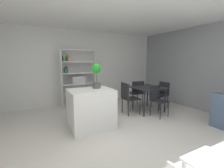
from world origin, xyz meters
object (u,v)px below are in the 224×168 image
(kitchen_island, at_px, (91,109))
(dining_chair_far, at_px, (137,91))
(potted_plant_on_island, at_px, (96,73))
(dining_chair_island_side, at_px, (128,96))
(dining_chair_near, at_px, (157,98))
(dining_table, at_px, (146,90))
(dining_chair_window_side, at_px, (162,93))
(open_bookshelf, at_px, (77,77))

(kitchen_island, height_order, dining_chair_far, kitchen_island)
(potted_plant_on_island, relative_size, dining_chair_island_side, 0.63)
(kitchen_island, xyz_separation_m, dining_chair_near, (1.98, -0.16, 0.06))
(kitchen_island, height_order, dining_table, kitchen_island)
(dining_chair_window_side, relative_size, dining_chair_near, 1.01)
(kitchen_island, distance_m, dining_chair_far, 2.14)
(dining_chair_far, bearing_deg, dining_table, 99.72)
(kitchen_island, bearing_deg, dining_chair_island_side, 14.69)
(open_bookshelf, bearing_deg, kitchen_island, -95.88)
(open_bookshelf, height_order, dining_table, open_bookshelf)
(dining_table, distance_m, dining_chair_far, 0.51)
(dining_chair_far, bearing_deg, potted_plant_on_island, 30.15)
(dining_chair_island_side, xyz_separation_m, dining_chair_far, (0.68, 0.48, -0.01))
(open_bookshelf, distance_m, dining_chair_island_side, 1.98)
(open_bookshelf, bearing_deg, dining_chair_near, -49.42)
(dining_chair_window_side, bearing_deg, dining_chair_island_side, -93.99)
(dining_chair_near, bearing_deg, dining_chair_island_side, 137.33)
(open_bookshelf, distance_m, dining_chair_near, 2.78)
(dining_table, relative_size, dining_chair_window_side, 1.07)
(dining_table, relative_size, dining_chair_island_side, 0.99)
(dining_table, bearing_deg, open_bookshelf, 138.46)
(potted_plant_on_island, bearing_deg, kitchen_island, -152.63)
(kitchen_island, xyz_separation_m, potted_plant_on_island, (0.19, 0.10, 0.83))
(open_bookshelf, xyz_separation_m, dining_chair_window_side, (2.48, -1.58, -0.50))
(dining_chair_island_side, height_order, dining_chair_far, dining_chair_island_side)
(potted_plant_on_island, distance_m, dining_chair_near, 1.96)
(potted_plant_on_island, relative_size, dining_table, 0.64)
(kitchen_island, height_order, dining_chair_window_side, kitchen_island)
(potted_plant_on_island, distance_m, dining_chair_window_side, 2.61)
(potted_plant_on_island, distance_m, dining_chair_far, 2.06)
(kitchen_island, bearing_deg, potted_plant_on_island, 27.37)
(dining_chair_window_side, bearing_deg, dining_table, -93.48)
(open_bookshelf, height_order, dining_chair_near, open_bookshelf)
(dining_table, bearing_deg, kitchen_island, -170.47)
(dining_chair_window_side, height_order, dining_chair_near, dining_chair_window_side)
(dining_chair_window_side, bearing_deg, kitchen_island, -86.80)
(dining_chair_island_side, bearing_deg, kitchen_island, 107.58)
(potted_plant_on_island, relative_size, dining_chair_window_side, 0.68)
(dining_chair_window_side, bearing_deg, dining_chair_near, -58.55)
(dining_chair_island_side, distance_m, dining_chair_far, 0.83)
(dining_table, relative_size, dining_chair_far, 1.03)
(dining_chair_window_side, distance_m, dining_chair_near, 0.86)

